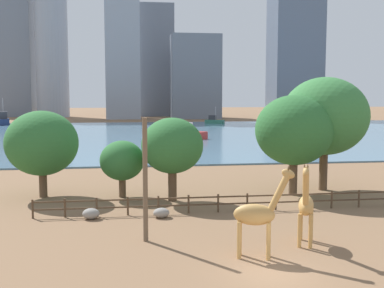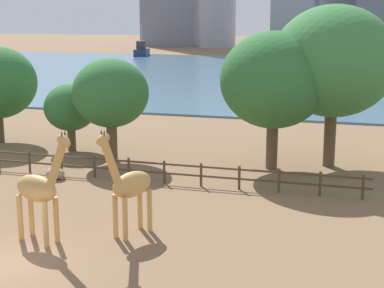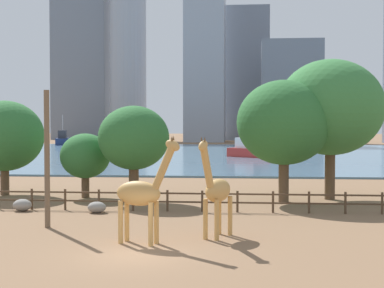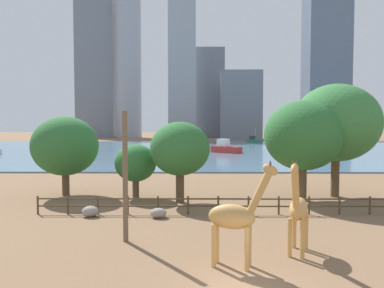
{
  "view_description": "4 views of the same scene",
  "coord_description": "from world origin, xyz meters",
  "px_view_note": "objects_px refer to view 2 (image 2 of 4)",
  "views": [
    {
      "loc": [
        -6.7,
        -21.05,
        8.4
      ],
      "look_at": [
        0.01,
        27.21,
        3.32
      ],
      "focal_mm": 45.0,
      "sensor_mm": 36.0,
      "label": 1
    },
    {
      "loc": [
        12.4,
        -17.89,
        9.06
      ],
      "look_at": [
        3.64,
        11.62,
        2.43
      ],
      "focal_mm": 55.0,
      "sensor_mm": 36.0,
      "label": 2
    },
    {
      "loc": [
        4.52,
        -23.36,
        5.38
      ],
      "look_at": [
        1.21,
        12.88,
        4.09
      ],
      "focal_mm": 55.0,
      "sensor_mm": 36.0,
      "label": 3
    },
    {
      "loc": [
        -1.86,
        -14.09,
        6.37
      ],
      "look_at": [
        -2.2,
        27.63,
        4.15
      ],
      "focal_mm": 35.0,
      "sensor_mm": 36.0,
      "label": 4
    }
  ],
  "objects_px": {
    "giraffe_tall": "(40,189)",
    "boulder_by_pole": "(55,173)",
    "tree_right_small": "(70,108)",
    "tree_right_tall": "(334,62)",
    "boat_barge": "(311,74)",
    "giraffe_companion": "(129,185)",
    "boat_tug": "(142,51)",
    "tree_left_small": "(274,80)",
    "tree_left_large": "(111,93)"
  },
  "relations": [
    {
      "from": "giraffe_tall",
      "to": "boulder_by_pole",
      "type": "relative_size",
      "value": 4.36
    },
    {
      "from": "tree_right_small",
      "to": "tree_right_tall",
      "type": "bearing_deg",
      "value": 1.82
    },
    {
      "from": "boat_barge",
      "to": "tree_right_tall",
      "type": "bearing_deg",
      "value": -42.15
    },
    {
      "from": "tree_right_tall",
      "to": "giraffe_companion",
      "type": "bearing_deg",
      "value": -116.44
    },
    {
      "from": "tree_right_tall",
      "to": "boat_tug",
      "type": "height_order",
      "value": "tree_right_tall"
    },
    {
      "from": "tree_left_small",
      "to": "giraffe_tall",
      "type": "bearing_deg",
      "value": -116.02
    },
    {
      "from": "giraffe_companion",
      "to": "tree_right_small",
      "type": "distance_m",
      "value": 17.38
    },
    {
      "from": "giraffe_tall",
      "to": "tree_right_small",
      "type": "bearing_deg",
      "value": 130.18
    },
    {
      "from": "tree_right_small",
      "to": "boat_barge",
      "type": "relative_size",
      "value": 0.7
    },
    {
      "from": "tree_right_small",
      "to": "boat_barge",
      "type": "height_order",
      "value": "tree_right_small"
    },
    {
      "from": "tree_left_large",
      "to": "tree_right_small",
      "type": "xyz_separation_m",
      "value": [
        -3.92,
        1.92,
        -1.36
      ]
    },
    {
      "from": "tree_right_tall",
      "to": "tree_right_small",
      "type": "bearing_deg",
      "value": -178.18
    },
    {
      "from": "giraffe_tall",
      "to": "boulder_by_pole",
      "type": "distance_m",
      "value": 9.89
    },
    {
      "from": "giraffe_companion",
      "to": "tree_right_tall",
      "type": "distance_m",
      "value": 16.88
    },
    {
      "from": "tree_left_small",
      "to": "tree_right_small",
      "type": "xyz_separation_m",
      "value": [
        -14.13,
        1.05,
        -2.42
      ]
    },
    {
      "from": "boat_tug",
      "to": "boat_barge",
      "type": "bearing_deg",
      "value": -150.57
    },
    {
      "from": "giraffe_companion",
      "to": "tree_left_large",
      "type": "bearing_deg",
      "value": -129.56
    },
    {
      "from": "tree_right_tall",
      "to": "tree_right_small",
      "type": "relative_size",
      "value": 2.13
    },
    {
      "from": "tree_left_large",
      "to": "boat_barge",
      "type": "bearing_deg",
      "value": 81.19
    },
    {
      "from": "tree_right_small",
      "to": "giraffe_tall",
      "type": "bearing_deg",
      "value": -66.19
    },
    {
      "from": "giraffe_tall",
      "to": "boulder_by_pole",
      "type": "height_order",
      "value": "giraffe_tall"
    },
    {
      "from": "giraffe_companion",
      "to": "boulder_by_pole",
      "type": "relative_size",
      "value": 4.32
    },
    {
      "from": "boulder_by_pole",
      "to": "tree_right_tall",
      "type": "relative_size",
      "value": 0.11
    },
    {
      "from": "tree_left_small",
      "to": "tree_right_small",
      "type": "height_order",
      "value": "tree_left_small"
    },
    {
      "from": "boulder_by_pole",
      "to": "tree_right_tall",
      "type": "height_order",
      "value": "tree_right_tall"
    },
    {
      "from": "giraffe_tall",
      "to": "tree_right_small",
      "type": "height_order",
      "value": "giraffe_tall"
    },
    {
      "from": "giraffe_companion",
      "to": "boat_barge",
      "type": "bearing_deg",
      "value": -158.28
    },
    {
      "from": "boulder_by_pole",
      "to": "tree_left_small",
      "type": "distance_m",
      "value": 13.91
    },
    {
      "from": "giraffe_tall",
      "to": "tree_left_small",
      "type": "xyz_separation_m",
      "value": [
        7.17,
        14.7,
        3.14
      ]
    },
    {
      "from": "giraffe_companion",
      "to": "tree_right_tall",
      "type": "height_order",
      "value": "tree_right_tall"
    },
    {
      "from": "tree_left_large",
      "to": "giraffe_companion",
      "type": "bearing_deg",
      "value": -62.75
    },
    {
      "from": "giraffe_companion",
      "to": "tree_right_tall",
      "type": "bearing_deg",
      "value": 176.75
    },
    {
      "from": "boat_barge",
      "to": "tree_right_small",
      "type": "bearing_deg",
      "value": -62.39
    },
    {
      "from": "giraffe_tall",
      "to": "giraffe_companion",
      "type": "xyz_separation_m",
      "value": [
        3.23,
        1.68,
        -0.04
      ]
    },
    {
      "from": "boulder_by_pole",
      "to": "tree_right_tall",
      "type": "xyz_separation_m",
      "value": [
        14.8,
        7.61,
        6.13
      ]
    },
    {
      "from": "tree_left_large",
      "to": "boat_barge",
      "type": "distance_m",
      "value": 51.5
    },
    {
      "from": "giraffe_companion",
      "to": "boat_barge",
      "type": "distance_m",
      "value": 62.98
    },
    {
      "from": "boulder_by_pole",
      "to": "boat_barge",
      "type": "distance_m",
      "value": 56.68
    },
    {
      "from": "giraffe_companion",
      "to": "tree_right_small",
      "type": "bearing_deg",
      "value": -120.93
    },
    {
      "from": "tree_left_small",
      "to": "boulder_by_pole",
      "type": "bearing_deg",
      "value": -152.39
    },
    {
      "from": "boat_tug",
      "to": "giraffe_tall",
      "type": "bearing_deg",
      "value": -174.5
    },
    {
      "from": "boulder_by_pole",
      "to": "tree_left_small",
      "type": "bearing_deg",
      "value": 27.61
    },
    {
      "from": "giraffe_companion",
      "to": "tree_right_small",
      "type": "height_order",
      "value": "giraffe_companion"
    },
    {
      "from": "giraffe_tall",
      "to": "tree_left_large",
      "type": "bearing_deg",
      "value": 118.74
    },
    {
      "from": "giraffe_tall",
      "to": "giraffe_companion",
      "type": "height_order",
      "value": "giraffe_tall"
    },
    {
      "from": "tree_left_small",
      "to": "boat_barge",
      "type": "bearing_deg",
      "value": 92.68
    },
    {
      "from": "giraffe_companion",
      "to": "boat_tug",
      "type": "relative_size",
      "value": 0.57
    },
    {
      "from": "giraffe_companion",
      "to": "tree_left_small",
      "type": "relative_size",
      "value": 0.57
    },
    {
      "from": "boulder_by_pole",
      "to": "tree_right_tall",
      "type": "distance_m",
      "value": 17.73
    },
    {
      "from": "boulder_by_pole",
      "to": "tree_left_large",
      "type": "distance_m",
      "value": 6.64
    }
  ]
}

